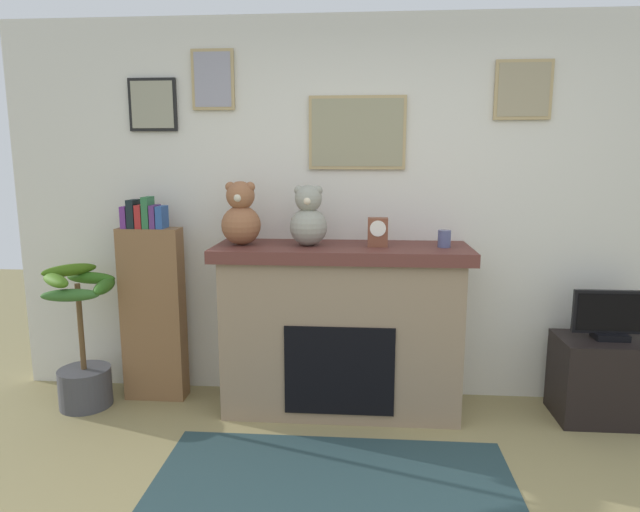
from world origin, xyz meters
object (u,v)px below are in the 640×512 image
at_px(mantel_clock, 378,232).
at_px(teddy_bear_grey, 241,216).
at_px(television, 612,317).
at_px(fireplace, 341,328).
at_px(bookshelf, 153,308).
at_px(candle_jar, 444,239).
at_px(potted_plant, 83,354).
at_px(teddy_bear_cream, 308,219).
at_px(tv_stand, 606,379).

relative_size(mantel_clock, teddy_bear_grey, 0.44).
height_order(television, mantel_clock, mantel_clock).
xyz_separation_m(television, teddy_bear_grey, (-2.36, 0.01, 0.61)).
bearing_deg(mantel_clock, fireplace, 175.23).
relative_size(bookshelf, teddy_bear_grey, 3.44).
xyz_separation_m(bookshelf, candle_jar, (1.95, -0.09, 0.52)).
bearing_deg(candle_jar, potted_plant, -177.73).
xyz_separation_m(bookshelf, teddy_bear_grey, (0.65, -0.09, 0.65)).
xyz_separation_m(mantel_clock, teddy_bear_grey, (-0.88, 0.00, 0.09)).
bearing_deg(candle_jar, fireplace, 178.44).
bearing_deg(television, mantel_clock, 179.45).
height_order(fireplace, television, fireplace).
bearing_deg(fireplace, television, -1.11).
distance_m(candle_jar, mantel_clock, 0.42).
relative_size(potted_plant, candle_jar, 8.90).
xyz_separation_m(fireplace, teddy_bear_grey, (-0.65, -0.02, 0.74)).
xyz_separation_m(candle_jar, teddy_bear_cream, (-0.86, -0.00, 0.12)).
bearing_deg(mantel_clock, tv_stand, -0.50).
height_order(potted_plant, tv_stand, potted_plant).
bearing_deg(tv_stand, teddy_bear_cream, 179.59).
relative_size(candle_jar, teddy_bear_grey, 0.26).
height_order(bookshelf, tv_stand, bookshelf).
height_order(bookshelf, mantel_clock, bookshelf).
bearing_deg(tv_stand, television, -90.00).
xyz_separation_m(candle_jar, teddy_bear_grey, (-1.30, -0.00, 0.13)).
height_order(television, candle_jar, candle_jar).
xyz_separation_m(teddy_bear_grey, teddy_bear_cream, (0.44, 0.00, -0.01)).
relative_size(television, teddy_bear_cream, 1.24).
height_order(tv_stand, candle_jar, candle_jar).
distance_m(tv_stand, teddy_bear_grey, 2.57).
bearing_deg(mantel_clock, bookshelf, 176.75).
distance_m(fireplace, teddy_bear_grey, 0.98).
bearing_deg(bookshelf, fireplace, -2.99).
height_order(fireplace, candle_jar, candle_jar).
bearing_deg(bookshelf, teddy_bear_grey, -7.53).
distance_m(fireplace, bookshelf, 1.31).
distance_m(bookshelf, tv_stand, 3.04).
relative_size(fireplace, potted_plant, 1.70).
relative_size(tv_stand, teddy_bear_cream, 1.60).
height_order(potted_plant, teddy_bear_grey, teddy_bear_grey).
distance_m(mantel_clock, teddy_bear_grey, 0.89).
bearing_deg(mantel_clock, potted_plant, -177.29).
bearing_deg(mantel_clock, television, -0.55).
relative_size(candle_jar, teddy_bear_cream, 0.28).
bearing_deg(mantel_clock, candle_jar, 0.19).
bearing_deg(teddy_bear_cream, teddy_bear_grey, -180.00).
bearing_deg(candle_jar, mantel_clock, -179.81).
bearing_deg(teddy_bear_cream, bookshelf, 175.48).
height_order(potted_plant, television, potted_plant).
height_order(fireplace, teddy_bear_cream, teddy_bear_cream).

